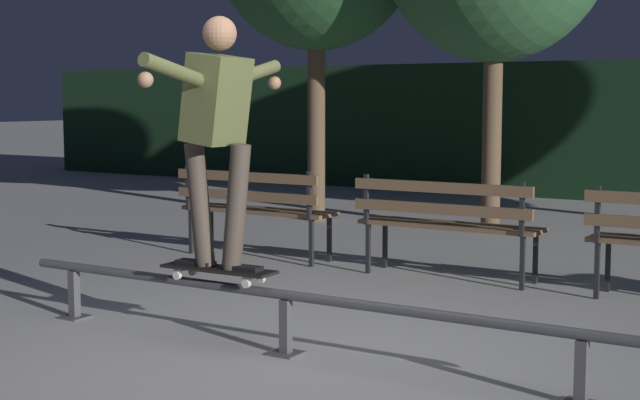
{
  "coord_description": "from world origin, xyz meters",
  "views": [
    {
      "loc": [
        3.1,
        -4.4,
        1.55
      ],
      "look_at": [
        -0.25,
        1.0,
        0.85
      ],
      "focal_mm": 52.78,
      "sensor_mm": 36.0,
      "label": 1
    }
  ],
  "objects_px": {
    "park_bench_leftmost": "(253,203)",
    "skateboarder": "(217,120)",
    "grind_rail": "(286,304)",
    "park_bench_left_center": "(446,217)",
    "skateboard": "(219,270)"
  },
  "relations": [
    {
      "from": "skateboard",
      "to": "skateboarder",
      "type": "height_order",
      "value": "skateboarder"
    },
    {
      "from": "skateboarder",
      "to": "skateboard",
      "type": "bearing_deg",
      "value": -178.11
    },
    {
      "from": "grind_rail",
      "to": "park_bench_left_center",
      "type": "distance_m",
      "value": 2.66
    },
    {
      "from": "skateboarder",
      "to": "park_bench_left_center",
      "type": "height_order",
      "value": "skateboarder"
    },
    {
      "from": "grind_rail",
      "to": "skateboard",
      "type": "xyz_separation_m",
      "value": [
        -0.51,
        0.0,
        0.16
      ]
    },
    {
      "from": "grind_rail",
      "to": "skateboarder",
      "type": "xyz_separation_m",
      "value": [
        -0.5,
        0.0,
        1.1
      ]
    },
    {
      "from": "skateboard",
      "to": "skateboarder",
      "type": "distance_m",
      "value": 0.94
    },
    {
      "from": "grind_rail",
      "to": "park_bench_left_center",
      "type": "height_order",
      "value": "park_bench_left_center"
    },
    {
      "from": "skateboard",
      "to": "park_bench_left_center",
      "type": "bearing_deg",
      "value": 82.29
    },
    {
      "from": "skateboarder",
      "to": "park_bench_left_center",
      "type": "relative_size",
      "value": 0.97
    },
    {
      "from": "skateboard",
      "to": "park_bench_left_center",
      "type": "xyz_separation_m",
      "value": [
        0.36,
        2.65,
        0.07
      ]
    },
    {
      "from": "park_bench_left_center",
      "to": "grind_rail",
      "type": "bearing_deg",
      "value": -86.81
    },
    {
      "from": "grind_rail",
      "to": "park_bench_left_center",
      "type": "xyz_separation_m",
      "value": [
        -0.15,
        2.65,
        0.23
      ]
    },
    {
      "from": "park_bench_leftmost",
      "to": "skateboarder",
      "type": "bearing_deg",
      "value": -58.07
    },
    {
      "from": "park_bench_leftmost",
      "to": "park_bench_left_center",
      "type": "distance_m",
      "value": 2.01
    }
  ]
}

